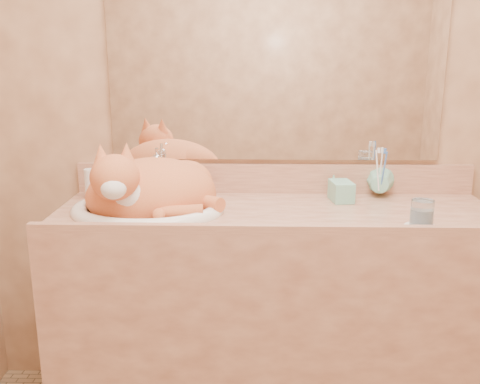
{
  "coord_description": "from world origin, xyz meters",
  "views": [
    {
      "loc": [
        -0.08,
        -1.14,
        1.4
      ],
      "look_at": [
        -0.13,
        0.7,
        0.92
      ],
      "focal_mm": 40.0,
      "sensor_mm": 36.0,
      "label": 1
    }
  ],
  "objects_px": {
    "soap_dispenser": "(346,183)",
    "water_glass": "(422,213)",
    "toothbrush_cup": "(380,186)",
    "vanity_counter": "(274,317)",
    "sink_basin": "(147,189)",
    "cat": "(148,187)"
  },
  "relations": [
    {
      "from": "water_glass",
      "to": "toothbrush_cup",
      "type": "bearing_deg",
      "value": 98.11
    },
    {
      "from": "sink_basin",
      "to": "soap_dispenser",
      "type": "xyz_separation_m",
      "value": [
        0.73,
        0.11,
        0.0
      ]
    },
    {
      "from": "soap_dispenser",
      "to": "toothbrush_cup",
      "type": "distance_m",
      "value": 0.17
    },
    {
      "from": "cat",
      "to": "soap_dispenser",
      "type": "height_order",
      "value": "cat"
    },
    {
      "from": "sink_basin",
      "to": "water_glass",
      "type": "xyz_separation_m",
      "value": [
        0.92,
        -0.18,
        -0.03
      ]
    },
    {
      "from": "soap_dispenser",
      "to": "water_glass",
      "type": "xyz_separation_m",
      "value": [
        0.2,
        -0.28,
        -0.03
      ]
    },
    {
      "from": "sink_basin",
      "to": "toothbrush_cup",
      "type": "height_order",
      "value": "sink_basin"
    },
    {
      "from": "vanity_counter",
      "to": "water_glass",
      "type": "height_order",
      "value": "water_glass"
    },
    {
      "from": "vanity_counter",
      "to": "toothbrush_cup",
      "type": "xyz_separation_m",
      "value": [
        0.41,
        0.17,
        0.48
      ]
    },
    {
      "from": "toothbrush_cup",
      "to": "vanity_counter",
      "type": "bearing_deg",
      "value": -157.47
    },
    {
      "from": "vanity_counter",
      "to": "toothbrush_cup",
      "type": "distance_m",
      "value": 0.65
    },
    {
      "from": "vanity_counter",
      "to": "soap_dispenser",
      "type": "relative_size",
      "value": 9.29
    },
    {
      "from": "soap_dispenser",
      "to": "water_glass",
      "type": "relative_size",
      "value": 1.99
    },
    {
      "from": "vanity_counter",
      "to": "cat",
      "type": "relative_size",
      "value": 3.32
    },
    {
      "from": "soap_dispenser",
      "to": "toothbrush_cup",
      "type": "bearing_deg",
      "value": 22.46
    },
    {
      "from": "soap_dispenser",
      "to": "water_glass",
      "type": "distance_m",
      "value": 0.35
    },
    {
      "from": "cat",
      "to": "water_glass",
      "type": "relative_size",
      "value": 5.57
    },
    {
      "from": "cat",
      "to": "water_glass",
      "type": "height_order",
      "value": "cat"
    },
    {
      "from": "vanity_counter",
      "to": "cat",
      "type": "bearing_deg",
      "value": -179.91
    },
    {
      "from": "sink_basin",
      "to": "cat",
      "type": "height_order",
      "value": "cat"
    },
    {
      "from": "sink_basin",
      "to": "cat",
      "type": "xyz_separation_m",
      "value": [
        0.0,
        0.02,
        0.0
      ]
    },
    {
      "from": "toothbrush_cup",
      "to": "cat",
      "type": "bearing_deg",
      "value": -168.93
    }
  ]
}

